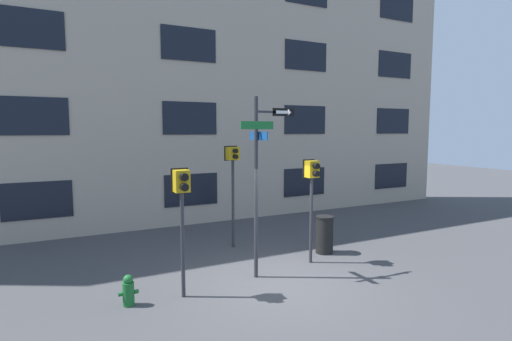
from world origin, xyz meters
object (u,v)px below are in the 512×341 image
(pedestrian_signal_across, at_px, (233,168))
(fire_hydrant, at_px, (128,291))
(pedestrian_signal_left, at_px, (182,197))
(pedestrian_signal_right, at_px, (312,183))
(trash_bin, at_px, (325,234))
(street_sign_pole, at_px, (260,171))

(pedestrian_signal_across, bearing_deg, fire_hydrant, -141.81)
(pedestrian_signal_left, distance_m, pedestrian_signal_right, 3.55)
(trash_bin, bearing_deg, pedestrian_signal_left, -165.85)
(pedestrian_signal_across, distance_m, fire_hydrant, 4.71)
(trash_bin, bearing_deg, fire_hydrant, -169.54)
(trash_bin, bearing_deg, pedestrian_signal_right, -147.71)
(pedestrian_signal_right, xyz_separation_m, fire_hydrant, (-4.56, -0.49, -1.76))
(pedestrian_signal_right, bearing_deg, trash_bin, 32.29)
(pedestrian_signal_right, bearing_deg, fire_hydrant, -173.93)
(pedestrian_signal_right, relative_size, pedestrian_signal_across, 0.90)
(pedestrian_signal_left, distance_m, pedestrian_signal_across, 3.57)
(pedestrian_signal_left, bearing_deg, trash_bin, 14.15)
(pedestrian_signal_left, relative_size, pedestrian_signal_right, 0.99)
(fire_hydrant, bearing_deg, pedestrian_signal_across, 38.19)
(street_sign_pole, xyz_separation_m, fire_hydrant, (-2.95, -0.22, -2.16))
(pedestrian_signal_right, distance_m, trash_bin, 1.80)
(pedestrian_signal_right, bearing_deg, street_sign_pole, -170.64)
(pedestrian_signal_right, bearing_deg, pedestrian_signal_across, 119.34)
(fire_hydrant, height_order, trash_bin, trash_bin)
(pedestrian_signal_left, distance_m, fire_hydrant, 2.05)
(pedestrian_signal_across, xyz_separation_m, fire_hydrant, (-3.35, -2.64, -2.00))
(pedestrian_signal_left, xyz_separation_m, pedestrian_signal_right, (3.50, 0.58, 0.01))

